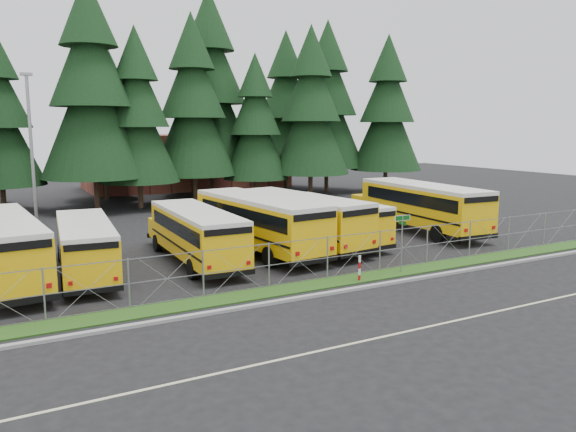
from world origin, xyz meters
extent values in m
plane|color=black|center=(0.00, 0.00, 0.00)|extent=(120.00, 120.00, 0.00)
cube|color=gray|center=(0.00, -3.10, 0.06)|extent=(50.00, 0.25, 0.12)
cube|color=#1C3F12|center=(0.00, -1.70, 0.03)|extent=(50.00, 1.40, 0.06)
cube|color=beige|center=(0.00, -8.00, 0.01)|extent=(50.00, 0.12, 0.01)
cube|color=brown|center=(6.00, 40.00, 3.00)|extent=(22.00, 10.00, 6.00)
cylinder|color=gray|center=(2.66, -1.81, 1.40)|extent=(0.06, 0.06, 2.80)
cube|color=#0B5115|center=(2.66, -1.81, 2.68)|extent=(0.80, 0.08, 0.22)
cube|color=white|center=(2.66, -1.81, 2.68)|extent=(0.84, 0.07, 0.26)
cube|color=#0B5115|center=(2.66, -1.81, 2.44)|extent=(0.06, 0.55, 0.18)
cylinder|color=#B20C0C|center=(0.04, -2.07, 0.60)|extent=(0.11, 0.11, 1.20)
cylinder|color=gray|center=(-11.88, 15.75, 5.00)|extent=(0.20, 0.20, 10.00)
cube|color=gray|center=(-11.88, 15.75, 10.05)|extent=(0.70, 0.35, 0.18)
camera|label=1|loc=(-14.56, -22.17, 6.96)|focal=35.00mm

